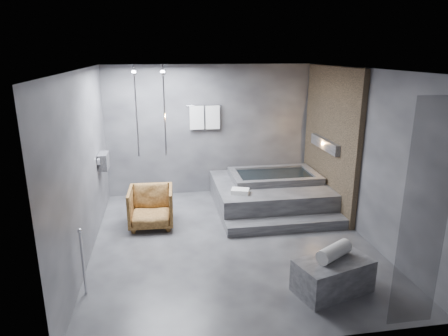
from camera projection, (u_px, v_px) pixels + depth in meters
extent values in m
plane|color=#2B2B2E|center=(231.00, 241.00, 6.70)|extent=(5.00, 5.00, 0.00)
cube|color=#48494B|center=(232.00, 69.00, 5.91)|extent=(4.50, 5.00, 0.04)
cube|color=#35353A|center=(211.00, 130.00, 8.68)|extent=(4.50, 0.04, 2.80)
cube|color=#35353A|center=(277.00, 226.00, 3.94)|extent=(4.50, 0.04, 2.80)
cube|color=#35353A|center=(84.00, 167.00, 5.96)|extent=(0.04, 5.00, 2.80)
cube|color=#35353A|center=(364.00, 155.00, 6.65)|extent=(0.04, 5.00, 2.80)
cube|color=#836B4C|center=(330.00, 139.00, 7.83)|extent=(0.10, 2.40, 2.78)
cube|color=#FF9938|center=(326.00, 144.00, 7.84)|extent=(0.14, 1.20, 0.20)
cube|color=slate|center=(104.00, 161.00, 7.39)|extent=(0.16, 0.42, 0.30)
imported|color=beige|center=(104.00, 165.00, 7.31)|extent=(0.08, 0.08, 0.21)
imported|color=beige|center=(105.00, 163.00, 7.51)|extent=(0.07, 0.07, 0.15)
cylinder|color=silver|center=(164.00, 112.00, 7.96)|extent=(0.04, 0.04, 1.80)
cylinder|color=silver|center=(136.00, 112.00, 7.87)|extent=(0.04, 0.04, 1.80)
cylinder|color=silver|center=(204.00, 106.00, 8.44)|extent=(0.75, 0.02, 0.02)
cube|color=white|center=(197.00, 118.00, 8.47)|extent=(0.30, 0.06, 0.50)
cube|color=white|center=(213.00, 117.00, 8.52)|extent=(0.30, 0.06, 0.50)
cylinder|color=silver|center=(83.00, 263.00, 5.11)|extent=(0.04, 0.04, 0.90)
cube|color=black|center=(424.00, 218.00, 4.25)|extent=(0.55, 0.01, 2.60)
cube|color=#303033|center=(269.00, 194.00, 8.17)|extent=(2.20, 2.00, 0.50)
cube|color=#303033|center=(287.00, 225.00, 7.09)|extent=(2.20, 0.36, 0.18)
cube|color=#37373A|center=(333.00, 276.00, 5.24)|extent=(1.11, 0.81, 0.45)
imported|color=#4A2D12|center=(151.00, 207.00, 7.18)|extent=(0.80, 0.82, 0.72)
cylinder|color=silver|center=(334.00, 252.00, 5.21)|extent=(0.57, 0.46, 0.20)
cube|color=white|center=(240.00, 191.00, 7.45)|extent=(0.39, 0.33, 0.09)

